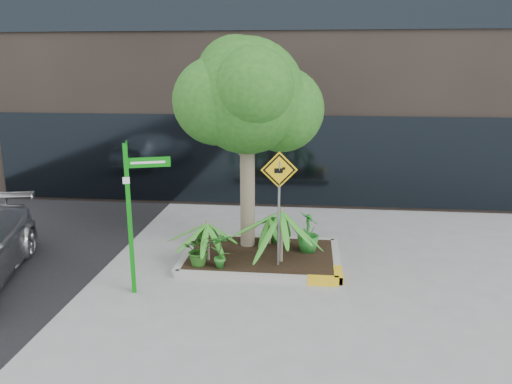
# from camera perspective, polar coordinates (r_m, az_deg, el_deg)

# --- Properties ---
(ground) EXTENTS (80.00, 80.00, 0.00)m
(ground) POSITION_cam_1_polar(r_m,az_deg,el_deg) (10.60, -0.66, -8.35)
(ground) COLOR gray
(ground) RESTS_ON ground
(planter) EXTENTS (3.35, 2.36, 0.15)m
(planter) POSITION_cam_1_polar(r_m,az_deg,el_deg) (10.79, 0.75, -7.35)
(planter) COLOR #9E9E99
(planter) RESTS_ON ground
(tree) EXTENTS (3.15, 2.79, 4.72)m
(tree) POSITION_cam_1_polar(r_m,az_deg,el_deg) (10.65, -1.03, 10.90)
(tree) COLOR gray
(tree) RESTS_ON ground
(palm_front) EXTENTS (1.30, 1.30, 1.44)m
(palm_front) POSITION_cam_1_polar(r_m,az_deg,el_deg) (10.07, 2.95, -2.18)
(palm_front) COLOR gray
(palm_front) RESTS_ON ground
(palm_left) EXTENTS (0.96, 0.96, 1.06)m
(palm_left) POSITION_cam_1_polar(r_m,az_deg,el_deg) (10.26, -5.58, -3.59)
(palm_left) COLOR gray
(palm_left) RESTS_ON ground
(palm_back) EXTENTS (0.74, 0.74, 0.82)m
(palm_back) POSITION_cam_1_polar(r_m,az_deg,el_deg) (11.21, 1.56, -2.93)
(palm_back) COLOR gray
(palm_back) RESTS_ON ground
(shrub_a) EXTENTS (0.74, 0.74, 0.66)m
(shrub_a) POSITION_cam_1_polar(r_m,az_deg,el_deg) (10.17, -6.49, -6.55)
(shrub_a) COLOR #235317
(shrub_a) RESTS_ON planter
(shrub_b) EXTENTS (0.65, 0.65, 0.88)m
(shrub_b) POSITION_cam_1_polar(r_m,az_deg,el_deg) (10.85, 6.00, -4.55)
(shrub_b) COLOR #227124
(shrub_b) RESTS_ON planter
(shrub_c) EXTENTS (0.49, 0.49, 0.75)m
(shrub_c) POSITION_cam_1_polar(r_m,az_deg,el_deg) (9.98, -4.10, -6.62)
(shrub_c) COLOR #266E22
(shrub_c) RESTS_ON planter
(shrub_d) EXTENTS (0.46, 0.46, 0.67)m
(shrub_d) POSITION_cam_1_polar(r_m,az_deg,el_deg) (11.32, 2.43, -4.25)
(shrub_d) COLOR #1B5819
(shrub_d) RESTS_ON planter
(street_sign_post) EXTENTS (0.98, 0.80, 2.78)m
(street_sign_post) POSITION_cam_1_polar(r_m,az_deg,el_deg) (9.16, -14.01, -1.10)
(street_sign_post) COLOR #0B7D10
(street_sign_post) RESTS_ON ground
(cattle_sign) EXTENTS (0.71, 0.14, 2.34)m
(cattle_sign) POSITION_cam_1_polar(r_m,az_deg,el_deg) (9.71, 2.65, 0.25)
(cattle_sign) COLOR slate
(cattle_sign) RESTS_ON ground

